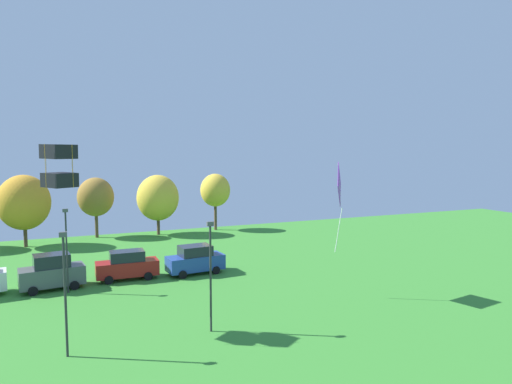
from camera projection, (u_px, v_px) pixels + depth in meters
kite_flying_0 at (339, 187)px, 30.25m from camera, size 1.84×2.42×6.06m
kite_flying_4 at (59, 166)px, 24.33m from camera, size 1.93×1.94×2.30m
parked_car_second_from_left at (52, 272)px, 32.52m from camera, size 4.51×2.47×2.56m
parked_car_third_from_left at (127, 265)px, 35.06m from camera, size 4.66×1.99×2.24m
parked_car_rightmost_in_row at (195, 260)px, 36.72m from camera, size 4.67×2.41×2.30m
light_post_0 at (67, 245)px, 31.54m from camera, size 0.36×0.20×5.92m
light_post_1 at (211, 270)px, 24.73m from camera, size 0.36×0.20×6.09m
light_post_3 at (65, 287)px, 21.66m from camera, size 0.36×0.20×6.08m
treeline_tree_2 at (24, 202)px, 46.68m from camera, size 5.16×5.16×7.46m
treeline_tree_3 at (96, 197)px, 51.77m from camera, size 4.02×4.02×6.88m
treeline_tree_4 at (158, 198)px, 53.53m from camera, size 4.89×4.89×7.08m
treeline_tree_5 at (215, 190)px, 56.80m from camera, size 3.73×3.73×7.05m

